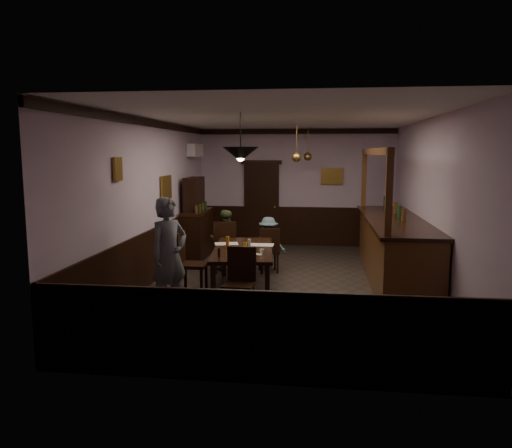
% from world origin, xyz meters
% --- Properties ---
extents(room, '(5.01, 8.01, 3.01)m').
position_xyz_m(room, '(0.00, 0.00, 1.50)').
color(room, '#2D2621').
rests_on(room, ground).
extents(dining_table, '(1.23, 2.29, 0.75)m').
position_xyz_m(dining_table, '(-0.71, -0.46, 0.69)').
color(dining_table, black).
rests_on(dining_table, ground).
extents(chair_far_left, '(0.56, 0.56, 1.05)m').
position_xyz_m(chair_far_left, '(-1.28, 0.75, 0.57)').
color(chair_far_left, black).
rests_on(chair_far_left, ground).
extents(chair_far_right, '(0.48, 0.48, 0.92)m').
position_xyz_m(chair_far_right, '(-0.39, 0.85, 0.50)').
color(chair_far_right, black).
rests_on(chair_far_right, ground).
extents(chair_near, '(0.46, 0.46, 1.01)m').
position_xyz_m(chair_near, '(-0.56, -1.77, 0.55)').
color(chair_near, black).
rests_on(chair_near, ground).
extents(chair_side, '(0.46, 0.46, 1.06)m').
position_xyz_m(chair_side, '(-1.62, -0.75, 0.58)').
color(chair_side, black).
rests_on(chair_side, ground).
extents(person_standing, '(0.71, 0.76, 1.75)m').
position_xyz_m(person_standing, '(-1.62, -1.82, 0.88)').
color(person_standing, slate).
rests_on(person_standing, ground).
extents(person_seated_left, '(0.64, 0.52, 1.24)m').
position_xyz_m(person_seated_left, '(-1.32, 1.03, 0.62)').
color(person_seated_left, '#444F2F').
rests_on(person_seated_left, ground).
extents(person_seated_right, '(0.77, 0.52, 1.09)m').
position_xyz_m(person_seated_right, '(-0.43, 1.12, 0.55)').
color(person_seated_right, slate).
rests_on(person_seated_right, ground).
extents(newspaper_left, '(0.48, 0.39, 0.01)m').
position_xyz_m(newspaper_left, '(-1.07, -0.10, 0.75)').
color(newspaper_left, silver).
rests_on(newspaper_left, dining_table).
extents(newspaper_right, '(0.42, 0.30, 0.01)m').
position_xyz_m(newspaper_right, '(-0.42, -0.14, 0.75)').
color(newspaper_right, silver).
rests_on(newspaper_right, dining_table).
extents(napkin, '(0.17, 0.17, 0.00)m').
position_xyz_m(napkin, '(-0.77, -0.76, 0.75)').
color(napkin, '#EEE557').
rests_on(napkin, dining_table).
extents(saucer, '(0.15, 0.15, 0.01)m').
position_xyz_m(saucer, '(-0.39, -1.00, 0.76)').
color(saucer, white).
rests_on(saucer, dining_table).
extents(coffee_cup, '(0.09, 0.09, 0.07)m').
position_xyz_m(coffee_cup, '(-0.33, -0.93, 0.80)').
color(coffee_cup, white).
rests_on(coffee_cup, saucer).
extents(pastry_plate, '(0.22, 0.22, 0.01)m').
position_xyz_m(pastry_plate, '(-0.67, -1.05, 0.76)').
color(pastry_plate, white).
rests_on(pastry_plate, dining_table).
extents(pastry_ring_a, '(0.13, 0.13, 0.04)m').
position_xyz_m(pastry_ring_a, '(-0.74, -0.98, 0.79)').
color(pastry_ring_a, '#C68C47').
rests_on(pastry_ring_a, pastry_plate).
extents(pastry_ring_b, '(0.13, 0.13, 0.04)m').
position_xyz_m(pastry_ring_b, '(-0.67, -0.95, 0.79)').
color(pastry_ring_b, '#C68C47').
rests_on(pastry_ring_b, pastry_plate).
extents(soda_can, '(0.07, 0.07, 0.12)m').
position_xyz_m(soda_can, '(-0.66, -0.57, 0.81)').
color(soda_can, yellow).
rests_on(soda_can, dining_table).
extents(beer_glass, '(0.06, 0.06, 0.20)m').
position_xyz_m(beer_glass, '(-0.99, -0.46, 0.85)').
color(beer_glass, '#BF721E').
rests_on(beer_glass, dining_table).
extents(water_glass, '(0.06, 0.06, 0.15)m').
position_xyz_m(water_glass, '(-0.62, -0.39, 0.82)').
color(water_glass, silver).
rests_on(water_glass, dining_table).
extents(pepper_mill, '(0.04, 0.04, 0.14)m').
position_xyz_m(pepper_mill, '(-0.99, -1.22, 0.82)').
color(pepper_mill, black).
rests_on(pepper_mill, dining_table).
extents(sideboard, '(0.50, 1.39, 1.84)m').
position_xyz_m(sideboard, '(-2.21, 2.20, 0.74)').
color(sideboard, black).
rests_on(sideboard, ground).
extents(bar_counter, '(1.03, 4.42, 2.47)m').
position_xyz_m(bar_counter, '(1.99, 0.57, 0.62)').
color(bar_counter, '#4C2A14').
rests_on(bar_counter, ground).
extents(door_back, '(0.90, 0.06, 2.10)m').
position_xyz_m(door_back, '(-0.90, 3.95, 1.05)').
color(door_back, black).
rests_on(door_back, ground).
extents(ac_unit, '(0.20, 0.85, 0.30)m').
position_xyz_m(ac_unit, '(-2.38, 2.90, 2.45)').
color(ac_unit, white).
rests_on(ac_unit, ground).
extents(picture_left_small, '(0.04, 0.28, 0.36)m').
position_xyz_m(picture_left_small, '(-2.46, -1.60, 2.15)').
color(picture_left_small, olive).
rests_on(picture_left_small, ground).
extents(picture_left_large, '(0.04, 0.62, 0.48)m').
position_xyz_m(picture_left_large, '(-2.46, 0.80, 1.70)').
color(picture_left_large, olive).
rests_on(picture_left_large, ground).
extents(picture_back, '(0.55, 0.04, 0.42)m').
position_xyz_m(picture_back, '(0.90, 3.96, 1.80)').
color(picture_back, olive).
rests_on(picture_back, ground).
extents(pendant_iron, '(0.56, 0.56, 0.74)m').
position_xyz_m(pendant_iron, '(-0.63, -1.26, 2.37)').
color(pendant_iron, black).
rests_on(pendant_iron, ground).
extents(pendant_brass_mid, '(0.20, 0.20, 0.81)m').
position_xyz_m(pendant_brass_mid, '(0.10, 1.66, 2.30)').
color(pendant_brass_mid, '#BF8C3F').
rests_on(pendant_brass_mid, ground).
extents(pendant_brass_far, '(0.20, 0.20, 0.81)m').
position_xyz_m(pendant_brass_far, '(0.30, 3.19, 2.30)').
color(pendant_brass_far, '#BF8C3F').
rests_on(pendant_brass_far, ground).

